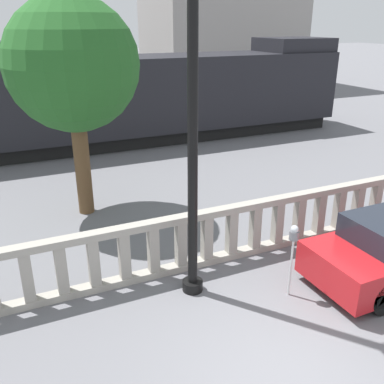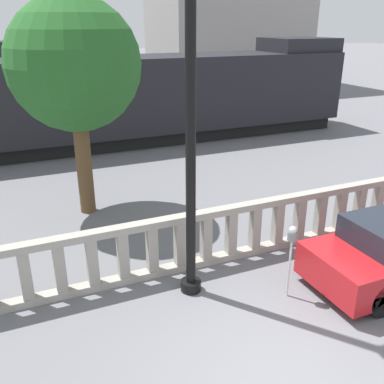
{
  "view_description": "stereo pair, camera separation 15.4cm",
  "coord_description": "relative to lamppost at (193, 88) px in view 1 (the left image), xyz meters",
  "views": [
    {
      "loc": [
        -3.25,
        -3.64,
        4.77
      ],
      "look_at": [
        0.41,
        4.39,
        1.25
      ],
      "focal_mm": 40.0,
      "sensor_mm": 36.0,
      "label": 1
    },
    {
      "loc": [
        -3.11,
        -3.7,
        4.77
      ],
      "look_at": [
        0.41,
        4.39,
        1.25
      ],
      "focal_mm": 40.0,
      "sensor_mm": 36.0,
      "label": 2
    }
  ],
  "objects": [
    {
      "name": "ground_plane",
      "position": [
        0.37,
        -2.63,
        -3.79
      ],
      "size": [
        160.0,
        160.0,
        0.0
      ],
      "primitive_type": "plane",
      "color": "slate"
    },
    {
      "name": "lamppost",
      "position": [
        0.0,
        0.0,
        0.0
      ],
      "size": [
        0.4,
        0.4,
        6.99
      ],
      "color": "black",
      "rests_on": "ground"
    },
    {
      "name": "building_block",
      "position": [
        13.78,
        24.71,
        2.39
      ],
      "size": [
        11.08,
        7.35,
        12.37
      ],
      "color": "gray",
      "rests_on": "ground"
    },
    {
      "name": "parking_meter",
      "position": [
        1.57,
        -0.88,
        -2.63
      ],
      "size": [
        0.17,
        0.17,
        1.44
      ],
      "color": "silver",
      "rests_on": "ground"
    },
    {
      "name": "balustrade",
      "position": [
        0.37,
        0.75,
        -3.18
      ],
      "size": [
        15.76,
        0.24,
        1.22
      ],
      "color": "#9E998E",
      "rests_on": "ground"
    },
    {
      "name": "tree_left",
      "position": [
        -1.09,
        4.48,
        -0.0
      ],
      "size": [
        3.2,
        3.2,
        5.42
      ],
      "color": "brown",
      "rests_on": "ground"
    },
    {
      "name": "train_near",
      "position": [
        -0.76,
        10.81,
        -1.96
      ],
      "size": [
        25.12,
        2.87,
        4.09
      ],
      "color": "black",
      "rests_on": "ground"
    }
  ]
}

